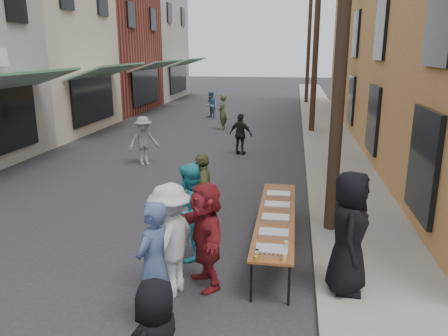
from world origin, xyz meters
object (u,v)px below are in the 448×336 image
(utility_pole_near, at_px, (344,12))
(catering_tray_sausage, at_px, (272,250))
(utility_pole_mid, at_px, (316,34))
(server, at_px, (349,233))
(guest_front_c, at_px, (189,212))
(utility_pole_far, at_px, (309,40))
(serving_table, at_px, (276,217))

(utility_pole_near, height_order, catering_tray_sausage, utility_pole_near)
(utility_pole_mid, xyz_separation_m, server, (0.05, -14.55, -3.42))
(utility_pole_mid, height_order, guest_front_c, utility_pole_mid)
(server, bearing_deg, catering_tray_sausage, 106.33)
(utility_pole_near, distance_m, server, 4.26)
(server, bearing_deg, guest_front_c, 78.45)
(utility_pole_mid, xyz_separation_m, utility_pole_far, (0.00, 12.00, 0.00))
(utility_pole_far, distance_m, server, 26.77)
(utility_pole_far, bearing_deg, utility_pole_near, -90.00)
(utility_pole_near, distance_m, utility_pole_far, 24.00)
(utility_pole_far, bearing_deg, catering_tray_sausage, -92.40)
(utility_pole_far, distance_m, catering_tray_sausage, 27.03)
(utility_pole_far, relative_size, server, 4.58)
(serving_table, distance_m, catering_tray_sausage, 1.65)
(guest_front_c, bearing_deg, serving_table, 113.92)
(utility_pole_far, bearing_deg, guest_front_c, -96.01)
(utility_pole_mid, relative_size, utility_pole_far, 1.00)
(utility_pole_far, bearing_deg, server, -89.89)
(utility_pole_near, distance_m, catering_tray_sausage, 4.75)
(serving_table, relative_size, catering_tray_sausage, 8.00)
(catering_tray_sausage, bearing_deg, utility_pole_near, 67.84)
(utility_pole_far, xyz_separation_m, guest_front_c, (-2.70, -25.65, -3.58))
(utility_pole_far, height_order, serving_table, utility_pole_far)
(serving_table, bearing_deg, utility_pole_far, 87.44)
(utility_pole_near, relative_size, serving_table, 2.25)
(utility_pole_near, bearing_deg, guest_front_c, -148.51)
(catering_tray_sausage, relative_size, guest_front_c, 0.27)
(catering_tray_sausage, bearing_deg, utility_pole_mid, 85.66)
(utility_pole_mid, height_order, server, utility_pole_mid)
(utility_pole_mid, bearing_deg, serving_table, -94.89)
(utility_pole_mid, bearing_deg, utility_pole_far, 90.00)
(serving_table, relative_size, server, 2.03)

